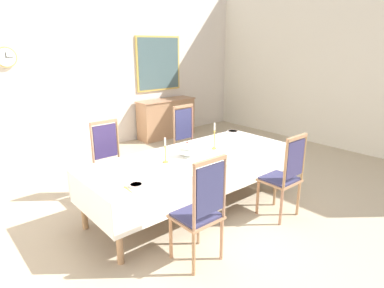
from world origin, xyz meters
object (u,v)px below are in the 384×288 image
Objects in this scene: chair_south_b at (284,175)px; bowl_near_right at (136,185)px; chair_south_a at (201,210)px; chair_north_a at (111,161)px; mounted_clock at (6,57)px; soup_tureen at (187,149)px; spoon_primary at (237,132)px; bowl_near_left at (233,132)px; chair_north_b at (188,141)px; dining_table at (191,161)px; sideboard at (166,118)px; candlestick_west at (165,153)px; framed_painting at (159,64)px; spoon_secondary at (126,188)px; candlestick_east at (214,139)px.

bowl_near_right is at bearing 162.60° from chair_south_b.
chair_north_a is at bearing 90.00° from chair_south_a.
soup_tureen is at bearing -70.21° from mounted_clock.
soup_tureen is 3.75m from mounted_clock.
spoon_primary is at bearing 18.18° from bowl_near_right.
chair_south_b reaches higher than bowl_near_right.
soup_tureen is at bearing -163.27° from bowl_near_left.
chair_north_b is at bearing 90.00° from chair_south_b.
spoon_primary is at bearing 12.45° from bowl_near_left.
chair_south_a reaches higher than dining_table.
dining_table is 1.98× the size of sideboard.
chair_south_b is (1.42, 0.00, -0.01)m from chair_south_a.
bowl_near_left is 0.53× the size of mounted_clock.
chair_north_a reaches higher than sideboard.
chair_north_a is 1.16m from soup_tureen.
candlestick_west is 0.26× the size of framed_painting.
soup_tureen is at bearing 20.67° from bowl_near_right.
chair_south_b is at bearing 0.11° from chair_south_a.
chair_south_a is at bearing 90.00° from chair_north_a.
candlestick_west is at bearing 29.43° from spoon_secondary.
chair_north_a reaches higher than chair_south_b.
chair_north_b reaches higher than candlestick_west.
bowl_near_left reaches higher than dining_table.
bowl_near_left is 0.13× the size of sideboard.
dining_table is at bearing 126.03° from chair_north_a.
bowl_near_left is at bearing 34.90° from chair_south_a.
bowl_near_left is at bearing 16.73° from soup_tureen.
chair_north_b is 2.24m from bowl_near_right.
mounted_clock is at bearing 127.42° from spoon_primary.
sideboard is 1.29m from framed_painting.
framed_painting is (1.48, 3.39, 0.81)m from candlestick_east.
candlestick_west is 4.19m from framed_painting.
dining_table is at bearing -166.94° from spoon_primary.
sideboard reaches higher than spoon_primary.
chair_south_a reaches higher than chair_south_b.
mounted_clock is (-2.51, 2.99, 1.15)m from bowl_near_left.
candlestick_west is (0.27, -0.94, 0.30)m from chair_north_a.
dining_table is 3.83m from mounted_clock.
chair_south_b is 2.00m from spoon_secondary.
chair_north_b is 6.68× the size of spoon_primary.
framed_painting reaches higher than bowl_near_right.
bowl_near_right is 4.60m from sideboard.
dining_table is at bearing 54.00° from chair_south_a.
soup_tureen is 3.72m from sideboard.
dining_table is 11.81× the size of soup_tureen.
chair_south_a is at bearing 53.03° from chair_north_b.
bowl_near_right is 0.79× the size of spoon_primary.
bowl_near_right is at bearing -159.33° from soup_tureen.
sideboard reaches higher than spoon_secondary.
spoon_primary is (0.12, 0.03, -0.02)m from bowl_near_left.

